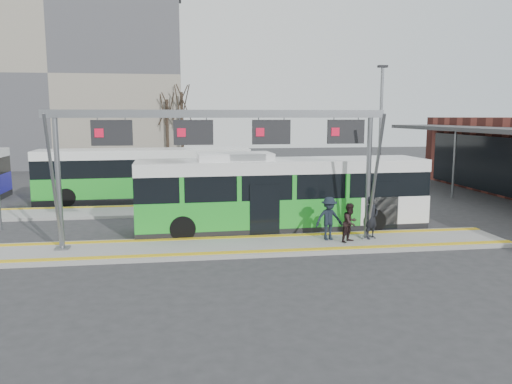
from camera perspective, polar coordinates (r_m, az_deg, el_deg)
ground at (r=19.63m, az=-2.49°, el=-6.44°), size 120.00×120.00×0.00m
platform_main at (r=19.61m, az=-2.49°, el=-6.23°), size 22.00×3.00×0.15m
platform_second at (r=27.40m, az=-12.57°, el=-2.12°), size 20.00×3.00×0.15m
tactile_main at (r=19.59m, az=-2.49°, el=-5.99°), size 22.00×2.65×0.02m
tactile_second at (r=28.52m, az=-12.41°, el=-1.52°), size 20.00×0.35×0.02m
gantry at (r=19.19m, az=-3.69°, el=6.22°), size 13.00×1.68×5.20m
apartment_block at (r=56.32m, az=-21.21°, el=12.30°), size 24.50×12.50×18.40m
hero_bus at (r=22.38m, az=2.92°, el=-0.32°), size 12.93×3.15×3.53m
bg_bus_green at (r=31.04m, az=-12.54°, el=1.89°), size 12.67×3.24×3.14m
passenger_a at (r=20.84m, az=13.08°, el=-2.87°), size 0.76×0.67×1.75m
passenger_b at (r=20.16m, az=10.72°, el=-3.45°), size 0.96×0.93×1.56m
passenger_c at (r=20.32m, az=8.34°, el=-3.02°), size 1.20×0.77×1.76m
tree_left at (r=48.43m, az=-10.16°, el=9.27°), size 1.40×1.40×7.53m
tree_mid at (r=48.02m, az=-8.49°, el=10.01°), size 1.40×1.40×8.30m
lamp_east at (r=27.54m, az=14.00°, el=6.34°), size 0.50×0.25×7.74m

